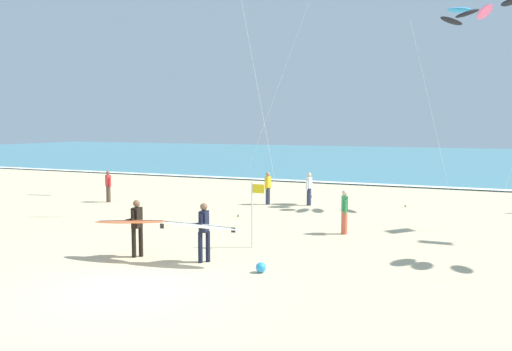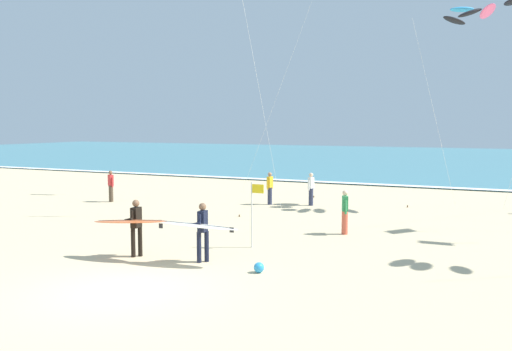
{
  "view_description": "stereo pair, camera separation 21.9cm",
  "coord_description": "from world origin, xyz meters",
  "px_view_note": "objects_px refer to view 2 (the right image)",
  "views": [
    {
      "loc": [
        8.02,
        -10.1,
        3.92
      ],
      "look_at": [
        0.38,
        6.64,
        2.19
      ],
      "focal_mm": 38.17,
      "sensor_mm": 36.0,
      "label": 1
    },
    {
      "loc": [
        8.21,
        -10.01,
        3.92
      ],
      "look_at": [
        0.38,
        6.64,
        2.19
      ],
      "focal_mm": 38.17,
      "sensor_mm": 36.0,
      "label": 2
    }
  ],
  "objects_px": {
    "bystander_red_top": "(111,186)",
    "surfer_lead": "(133,223)",
    "kite_arc_charcoal_high": "(512,8)",
    "lifeguard_flag": "(253,208)",
    "kite_arc_cobalt_far": "(462,15)",
    "bystander_yellow_top": "(270,188)",
    "beach_ball": "(259,268)",
    "bystander_green_top": "(345,212)",
    "bystander_white_top": "(311,189)",
    "surfer_trailing": "(200,227)"
  },
  "relations": [
    {
      "from": "kite_arc_charcoal_high",
      "to": "bystander_white_top",
      "type": "xyz_separation_m",
      "value": [
        -8.48,
        -2.13,
        -8.18
      ]
    },
    {
      "from": "lifeguard_flag",
      "to": "bystander_yellow_top",
      "type": "bearing_deg",
      "value": 110.55
    },
    {
      "from": "surfer_lead",
      "to": "kite_arc_charcoal_high",
      "type": "bearing_deg",
      "value": 55.64
    },
    {
      "from": "kite_arc_cobalt_far",
      "to": "kite_arc_charcoal_high",
      "type": "xyz_separation_m",
      "value": [
        2.09,
        -0.28,
        0.05
      ]
    },
    {
      "from": "surfer_trailing",
      "to": "kite_arc_charcoal_high",
      "type": "height_order",
      "value": "kite_arc_charcoal_high"
    },
    {
      "from": "kite_arc_charcoal_high",
      "to": "bystander_green_top",
      "type": "distance_m",
      "value": 12.63
    },
    {
      "from": "kite_arc_charcoal_high",
      "to": "beach_ball",
      "type": "relative_size",
      "value": 33.47
    },
    {
      "from": "kite_arc_cobalt_far",
      "to": "lifeguard_flag",
      "type": "distance_m",
      "value": 14.93
    },
    {
      "from": "kite_arc_charcoal_high",
      "to": "lifeguard_flag",
      "type": "distance_m",
      "value": 15.57
    },
    {
      "from": "kite_arc_charcoal_high",
      "to": "bystander_green_top",
      "type": "bearing_deg",
      "value": -121.73
    },
    {
      "from": "bystander_green_top",
      "to": "surfer_lead",
      "type": "bearing_deg",
      "value": -127.68
    },
    {
      "from": "bystander_green_top",
      "to": "beach_ball",
      "type": "relative_size",
      "value": 5.68
    },
    {
      "from": "bystander_yellow_top",
      "to": "bystander_green_top",
      "type": "xyz_separation_m",
      "value": [
        5.35,
        -5.51,
        0.0
      ]
    },
    {
      "from": "surfer_lead",
      "to": "bystander_yellow_top",
      "type": "height_order",
      "value": "surfer_lead"
    },
    {
      "from": "kite_arc_charcoal_high",
      "to": "bystander_white_top",
      "type": "distance_m",
      "value": 11.97
    },
    {
      "from": "bystander_red_top",
      "to": "lifeguard_flag",
      "type": "relative_size",
      "value": 0.76
    },
    {
      "from": "surfer_lead",
      "to": "surfer_trailing",
      "type": "bearing_deg",
      "value": 7.52
    },
    {
      "from": "bystander_green_top",
      "to": "bystander_red_top",
      "type": "height_order",
      "value": "same"
    },
    {
      "from": "kite_arc_cobalt_far",
      "to": "lifeguard_flag",
      "type": "bearing_deg",
      "value": -113.08
    },
    {
      "from": "surfer_lead",
      "to": "lifeguard_flag",
      "type": "xyz_separation_m",
      "value": [
        2.6,
        2.72,
        0.22
      ]
    },
    {
      "from": "surfer_lead",
      "to": "kite_arc_charcoal_high",
      "type": "relative_size",
      "value": 0.26
    },
    {
      "from": "surfer_trailing",
      "to": "kite_arc_charcoal_high",
      "type": "relative_size",
      "value": 0.25
    },
    {
      "from": "bystander_red_top",
      "to": "surfer_trailing",
      "type": "bearing_deg",
      "value": -39.56
    },
    {
      "from": "bystander_yellow_top",
      "to": "bystander_white_top",
      "type": "relative_size",
      "value": 1.0
    },
    {
      "from": "bystander_yellow_top",
      "to": "lifeguard_flag",
      "type": "xyz_separation_m",
      "value": [
        3.3,
        -8.81,
        0.45
      ]
    },
    {
      "from": "beach_ball",
      "to": "kite_arc_cobalt_far",
      "type": "bearing_deg",
      "value": 75.9
    },
    {
      "from": "kite_arc_cobalt_far",
      "to": "kite_arc_charcoal_high",
      "type": "height_order",
      "value": "kite_arc_charcoal_high"
    },
    {
      "from": "bystander_green_top",
      "to": "bystander_white_top",
      "type": "relative_size",
      "value": 1.0
    },
    {
      "from": "kite_arc_charcoal_high",
      "to": "bystander_white_top",
      "type": "height_order",
      "value": "kite_arc_charcoal_high"
    },
    {
      "from": "beach_ball",
      "to": "bystander_green_top",
      "type": "bearing_deg",
      "value": 83.81
    },
    {
      "from": "bystander_white_top",
      "to": "bystander_green_top",
      "type": "bearing_deg",
      "value": -60.59
    },
    {
      "from": "kite_arc_charcoal_high",
      "to": "lifeguard_flag",
      "type": "bearing_deg",
      "value": -121.74
    },
    {
      "from": "bystander_green_top",
      "to": "bystander_white_top",
      "type": "xyz_separation_m",
      "value": [
        -3.42,
        6.06,
        0.0
      ]
    },
    {
      "from": "bystander_yellow_top",
      "to": "bystander_white_top",
      "type": "bearing_deg",
      "value": 15.96
    },
    {
      "from": "bystander_red_top",
      "to": "beach_ball",
      "type": "distance_m",
      "value": 15.23
    },
    {
      "from": "kite_arc_cobalt_far",
      "to": "bystander_yellow_top",
      "type": "bearing_deg",
      "value": -160.41
    },
    {
      "from": "surfer_lead",
      "to": "bystander_yellow_top",
      "type": "distance_m",
      "value": 11.55
    },
    {
      "from": "bystander_white_top",
      "to": "lifeguard_flag",
      "type": "bearing_deg",
      "value": -81.68
    },
    {
      "from": "kite_arc_charcoal_high",
      "to": "bystander_white_top",
      "type": "bearing_deg",
      "value": -165.92
    },
    {
      "from": "lifeguard_flag",
      "to": "bystander_red_top",
      "type": "bearing_deg",
      "value": 150.4
    },
    {
      "from": "bystander_white_top",
      "to": "surfer_lead",
      "type": "bearing_deg",
      "value": -95.83
    },
    {
      "from": "surfer_lead",
      "to": "bystander_white_top",
      "type": "bearing_deg",
      "value": 84.17
    },
    {
      "from": "kite_arc_charcoal_high",
      "to": "lifeguard_flag",
      "type": "relative_size",
      "value": 4.46
    },
    {
      "from": "bystander_red_top",
      "to": "surfer_lead",
      "type": "bearing_deg",
      "value": -46.91
    },
    {
      "from": "bystander_green_top",
      "to": "bystander_white_top",
      "type": "bearing_deg",
      "value": 119.41
    },
    {
      "from": "bystander_green_top",
      "to": "bystander_red_top",
      "type": "relative_size",
      "value": 1.0
    },
    {
      "from": "bystander_yellow_top",
      "to": "beach_ball",
      "type": "relative_size",
      "value": 5.68
    },
    {
      "from": "surfer_lead",
      "to": "kite_arc_cobalt_far",
      "type": "distance_m",
      "value": 18.18
    },
    {
      "from": "bystander_red_top",
      "to": "beach_ball",
      "type": "relative_size",
      "value": 5.68
    },
    {
      "from": "bystander_red_top",
      "to": "bystander_yellow_top",
      "type": "bearing_deg",
      "value": 18.58
    }
  ]
}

